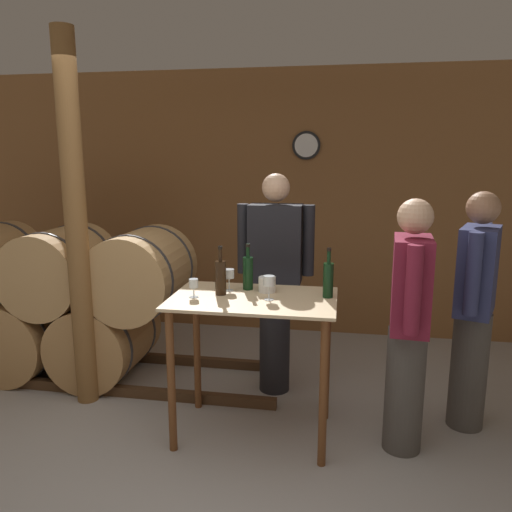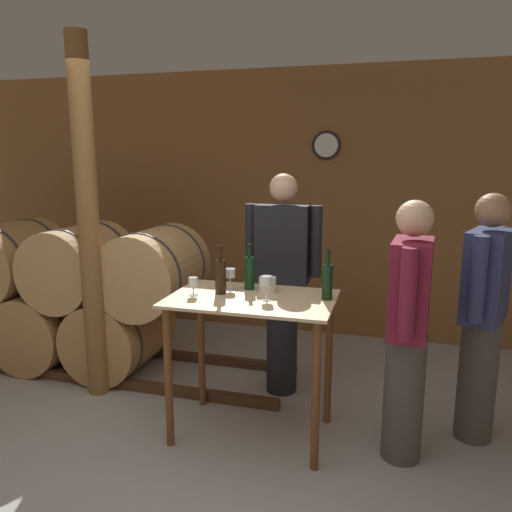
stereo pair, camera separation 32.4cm
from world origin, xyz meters
The scene contains 14 objects.
back_wall centered at (0.00, 2.96, 1.35)m, with size 8.40×0.08×2.70m.
barrel_rack centered at (-1.74, 1.53, 0.62)m, with size 4.41×0.82×1.27m.
tasting_table centered at (0.18, 0.86, 0.76)m, with size 1.06×0.68×0.96m.
wooden_post centered at (-1.16, 1.11, 1.35)m, with size 0.16×0.16×2.70m.
wine_bottle_far_left centered at (-0.04, 0.89, 1.08)m, with size 0.07×0.07×0.32m.
wine_bottle_left centered at (0.11, 1.04, 1.08)m, with size 0.07×0.07×0.31m.
wine_bottle_center centered at (0.65, 0.94, 1.08)m, with size 0.07×0.07×0.32m.
wine_glass_near_left centered at (-0.20, 0.80, 1.04)m, with size 0.06×0.06×0.12m.
wine_glass_near_center centered at (-0.01, 0.99, 1.07)m, with size 0.07×0.07×0.15m.
wine_glass_near_right centered at (0.28, 0.82, 1.07)m, with size 0.07×0.07×0.16m.
ice_bucket centered at (0.24, 1.00, 1.01)m, with size 0.11×0.11×0.10m.
person_host centered at (1.14, 0.85, 0.84)m, with size 0.25×0.59×1.60m.
person_visitor_with_scarf centered at (1.61, 1.21, 0.86)m, with size 0.34×0.56×1.62m.
person_visitor_bearded centered at (0.23, 1.53, 0.91)m, with size 0.59×0.24×1.72m.
Camera 1 is at (0.72, -2.17, 1.85)m, focal length 35.00 mm.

